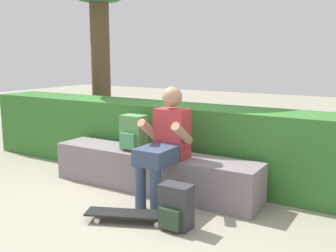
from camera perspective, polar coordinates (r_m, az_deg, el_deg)
The scene contains 7 objects.
ground_plane at distance 4.33m, azimuth -4.32°, elevation -10.27°, with size 24.00×24.00×0.00m, color gray.
bench_main at distance 4.47m, azimuth -2.34°, elevation -6.58°, with size 2.51×0.46×0.45m.
person_skater at distance 4.03m, azimuth -0.45°, elevation -2.24°, with size 0.49×0.62×1.20m.
skateboard_near_person at distance 3.72m, azimuth -5.71°, elevation -12.61°, with size 0.81×0.50×0.09m.
backpack_on_bench at distance 4.50m, azimuth -5.08°, elevation -1.03°, with size 0.28×0.23×0.40m.
backpack_on_ground at distance 3.54m, azimuth 1.11°, elevation -11.70°, with size 0.28×0.23×0.40m.
hedge_row at distance 5.17m, azimuth -2.52°, elevation -1.60°, with size 5.27×0.65×0.91m.
Camera 1 is at (2.38, -3.28, 1.52)m, focal length 42.01 mm.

